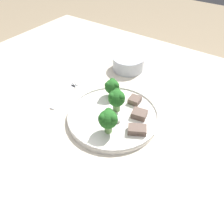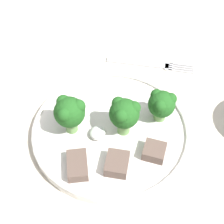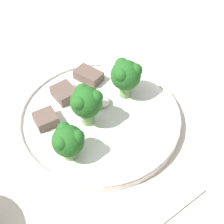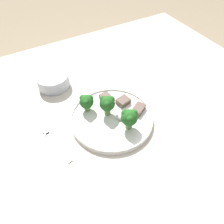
{
  "view_description": "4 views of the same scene",
  "coord_description": "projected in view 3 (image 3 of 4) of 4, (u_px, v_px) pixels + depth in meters",
  "views": [
    {
      "loc": [
        0.29,
        -0.36,
        1.22
      ],
      "look_at": [
        0.03,
        0.01,
        0.8
      ],
      "focal_mm": 35.0,
      "sensor_mm": 36.0,
      "label": 1
    },
    {
      "loc": [
        0.33,
        0.15,
        1.2
      ],
      "look_at": [
        0.0,
        0.02,
        0.79
      ],
      "focal_mm": 50.0,
      "sensor_mm": 36.0,
      "label": 2
    },
    {
      "loc": [
        -0.29,
        0.15,
        1.17
      ],
      "look_at": [
        0.01,
        0.01,
        0.79
      ],
      "focal_mm": 50.0,
      "sensor_mm": 36.0,
      "label": 3
    },
    {
      "loc": [
        -0.2,
        -0.38,
        1.31
      ],
      "look_at": [
        0.03,
        0.02,
        0.8
      ],
      "focal_mm": 35.0,
      "sensor_mm": 36.0,
      "label": 4
    }
  ],
  "objects": [
    {
      "name": "broccoli_floret_back_left",
      "position": [
        68.0,
        141.0,
        0.44
      ],
      "size": [
        0.05,
        0.05,
        0.06
      ],
      "color": "#709E56",
      "rests_on": "dinner_plate"
    },
    {
      "name": "table",
      "position": [
        118.0,
        155.0,
        0.58
      ],
      "size": [
        1.38,
        1.16,
        0.76
      ],
      "color": "beige",
      "rests_on": "ground_plane"
    },
    {
      "name": "meat_slice_rear_slice",
      "position": [
        46.0,
        119.0,
        0.5
      ],
      "size": [
        0.04,
        0.04,
        0.02
      ],
      "color": "brown",
      "rests_on": "dinner_plate"
    },
    {
      "name": "fork",
      "position": [
        153.0,
        224.0,
        0.41
      ],
      "size": [
        0.05,
        0.18,
        0.0
      ],
      "color": "silver",
      "rests_on": "table"
    },
    {
      "name": "sauce_dollop",
      "position": [
        102.0,
        101.0,
        0.53
      ],
      "size": [
        0.03,
        0.03,
        0.02
      ],
      "color": "white",
      "rests_on": "dinner_plate"
    },
    {
      "name": "broccoli_floret_center_left",
      "position": [
        126.0,
        75.0,
        0.52
      ],
      "size": [
        0.05,
        0.05,
        0.07
      ],
      "color": "#709E56",
      "rests_on": "dinner_plate"
    },
    {
      "name": "dinner_plate",
      "position": [
        100.0,
        117.0,
        0.52
      ],
      "size": [
        0.27,
        0.27,
        0.02
      ],
      "color": "white",
      "rests_on": "table"
    },
    {
      "name": "meat_slice_middle_slice",
      "position": [
        89.0,
        76.0,
        0.58
      ],
      "size": [
        0.06,
        0.05,
        0.02
      ],
      "color": "brown",
      "rests_on": "dinner_plate"
    },
    {
      "name": "broccoli_floret_near_rim_left",
      "position": [
        86.0,
        102.0,
        0.48
      ],
      "size": [
        0.05,
        0.05,
        0.07
      ],
      "color": "#709E56",
      "rests_on": "dinner_plate"
    },
    {
      "name": "meat_slice_front_slice",
      "position": [
        64.0,
        93.0,
        0.54
      ],
      "size": [
        0.05,
        0.04,
        0.02
      ],
      "color": "brown",
      "rests_on": "dinner_plate"
    }
  ]
}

